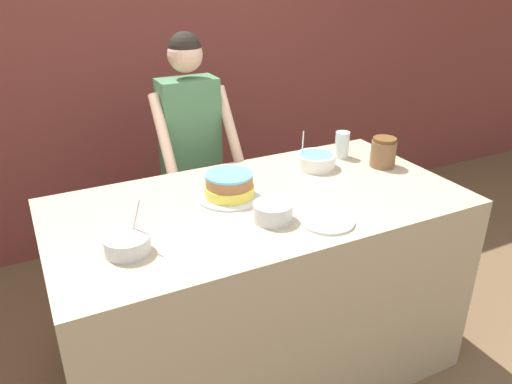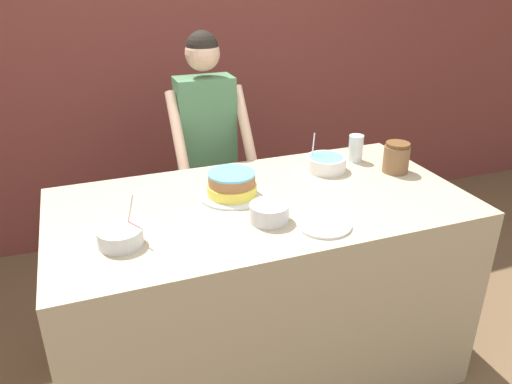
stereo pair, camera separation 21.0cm
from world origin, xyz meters
TOP-DOWN VIEW (x-y plane):
  - wall_back at (0.00, 2.07)m, footprint 10.00×0.05m
  - counter at (0.00, 0.47)m, footprint 1.82×0.94m
  - person_baker at (-0.03, 1.28)m, footprint 0.44×0.43m
  - cake at (-0.11, 0.56)m, footprint 0.29×0.29m
  - frosting_bowl_blue at (0.43, 0.68)m, footprint 0.20×0.20m
  - frosting_bowl_white at (-0.04, 0.28)m, footprint 0.16×0.16m
  - frosting_bowl_pink at (-0.62, 0.30)m, footprint 0.17×0.17m
  - drinking_glass at (0.63, 0.74)m, footprint 0.08×0.08m
  - ceramic_plate at (0.15, 0.16)m, footprint 0.22×0.22m
  - stoneware_jar at (0.74, 0.54)m, footprint 0.13×0.13m

SIDE VIEW (x-z plane):
  - counter at x=0.00m, z-range 0.00..0.94m
  - ceramic_plate at x=0.15m, z-range 0.94..0.95m
  - person_baker at x=-0.03m, z-range 0.19..1.75m
  - frosting_bowl_pink at x=-0.62m, z-range 0.88..1.07m
  - frosting_bowl_blue at x=0.43m, z-range 0.89..1.07m
  - frosting_bowl_white at x=-0.04m, z-range 0.94..1.02m
  - cake at x=-0.11m, z-range 0.93..1.05m
  - drinking_glass at x=0.63m, z-range 0.94..1.08m
  - stoneware_jar at x=0.74m, z-range 0.94..1.09m
  - wall_back at x=0.00m, z-range 0.00..2.60m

